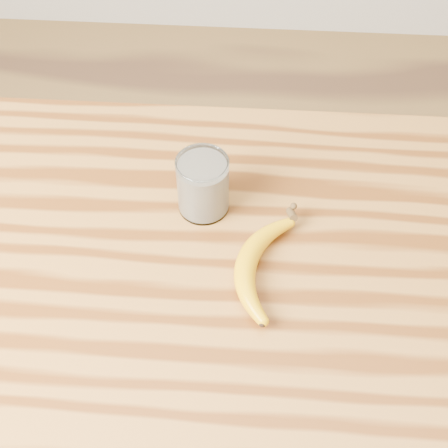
{
  "coord_description": "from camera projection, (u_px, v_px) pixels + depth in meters",
  "views": [
    {
      "loc": [
        -0.08,
        -0.49,
        1.67
      ],
      "look_at": [
        -0.12,
        0.1,
        0.93
      ],
      "focal_mm": 50.0,
      "sensor_mm": 36.0,
      "label": 1
    }
  ],
  "objects": [
    {
      "name": "smoothie_glass",
      "position": [
        203.0,
        185.0,
        0.97
      ],
      "size": [
        0.08,
        0.08,
        0.1
      ],
      "color": "white",
      "rests_on": "table"
    },
    {
      "name": "banana",
      "position": [
        246.0,
        262.0,
        0.92
      ],
      "size": [
        0.15,
        0.28,
        0.03
      ],
      "primitive_type": null,
      "rotation": [
        0.0,
        0.0,
        -0.2
      ],
      "color": "#E0A006",
      "rests_on": "table"
    },
    {
      "name": "room",
      "position": [
        350.0,
        21.0,
        0.55
      ],
      "size": [
        4.04,
        4.04,
        2.7
      ],
      "color": "olive",
      "rests_on": "ground"
    },
    {
      "name": "table",
      "position": [
        293.0,
        337.0,
        1.0
      ],
      "size": [
        1.2,
        0.8,
        0.9
      ],
      "color": "#9B652A",
      "rests_on": "ground"
    }
  ]
}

